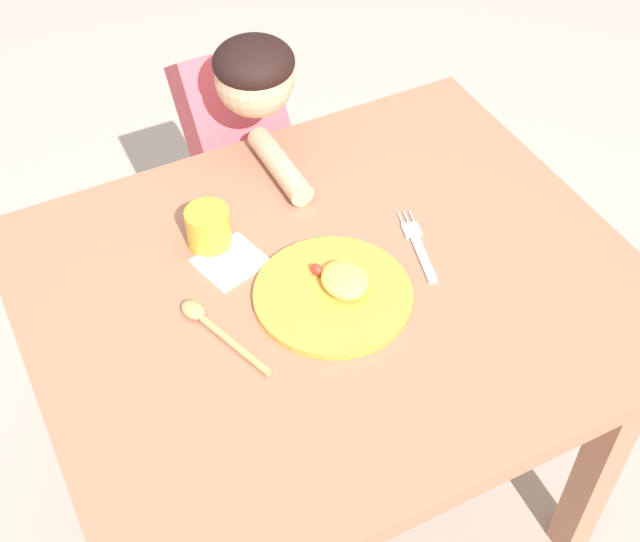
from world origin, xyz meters
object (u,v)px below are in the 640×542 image
object	(u,v)px
drinking_cup	(208,228)
person	(239,187)
plate	(335,292)
fork	(418,246)
spoon	(213,327)

from	to	relation	value
drinking_cup	person	world-z (taller)	person
plate	person	size ratio (longest dim) A/B	0.28
person	fork	bearing A→B (deg)	104.23
drinking_cup	person	distance (m)	0.47
plate	fork	world-z (taller)	plate
fork	drinking_cup	xyz separation A→B (m)	(-0.32, 0.18, 0.03)
plate	drinking_cup	distance (m)	0.26
spoon	drinking_cup	bearing A→B (deg)	-39.20
plate	person	distance (m)	0.60
fork	drinking_cup	size ratio (longest dim) A/B	2.29
drinking_cup	plate	bearing A→B (deg)	-56.91
person	plate	bearing A→B (deg)	84.67
fork	person	distance (m)	0.58
plate	person	world-z (taller)	person
plate	fork	size ratio (longest dim) A/B	1.49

